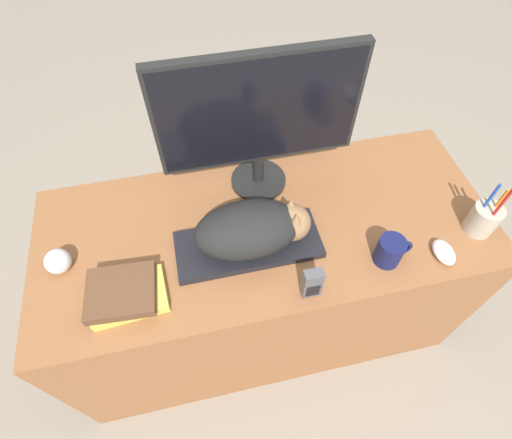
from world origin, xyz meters
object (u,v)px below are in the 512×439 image
Objects in this scene: baseball at (58,261)px; book_stack at (125,294)px; coffee_mug at (390,251)px; computer_mouse at (444,252)px; keyboard at (248,245)px; cat at (255,228)px; phone at (312,283)px; monitor at (259,117)px; pen_cup at (484,218)px.

book_stack is (0.19, -0.15, -0.00)m from baseball.
coffee_mug is 1.49× the size of baseball.
coffee_mug is at bearing 171.66° from computer_mouse.
book_stack reaches higher than keyboard.
cat is at bearing -4.90° from baseball.
computer_mouse is at bearing 4.17° from phone.
cat is at bearing 164.04° from computer_mouse.
baseball is at bearing 169.60° from computer_mouse.
book_stack is at bearing -165.87° from cat.
computer_mouse is 1.13m from baseball.
keyboard is 3.96× the size of coffee_mug.
coffee_mug is 0.51× the size of book_stack.
phone is at bearing -18.86° from baseball.
coffee_mug is (0.40, -0.13, 0.03)m from keyboard.
pen_cup is at bearing -28.38° from monitor.
cat is 0.70m from pen_cup.
cat is 0.32m from monitor.
monitor is 0.54m from coffee_mug.
baseball is (-0.95, 0.18, -0.01)m from coffee_mug.
computer_mouse is at bearing -10.40° from baseball.
monitor is (0.07, 0.25, 0.19)m from cat.
baseball is (-1.27, 0.14, -0.02)m from pen_cup.
pen_cup reaches higher than book_stack.
phone reaches higher than computer_mouse.
coffee_mug is (0.31, -0.38, -0.24)m from monitor.
cat reaches higher than phone.
monitor is 0.71m from baseball.
cat reaches higher than coffee_mug.
coffee_mug is 0.32m from pen_cup.
keyboard is 4.82× the size of computer_mouse.
coffee_mug is 0.96m from baseball.
baseball is at bearing 161.14° from phone.
pen_cup reaches higher than baseball.
pen_cup reaches higher than computer_mouse.
monitor is 2.78× the size of book_stack.
cat is (0.02, -0.00, 0.08)m from keyboard.
monitor is 5.34× the size of phone.
monitor reaches higher than cat.
monitor is 8.15× the size of baseball.
book_stack is at bearing -38.21° from baseball.
cat is 0.40m from book_stack.
baseball is at bearing 174.92° from keyboard.
book_stack is (-0.38, -0.10, -0.06)m from cat.
coffee_mug is at bearing -18.31° from keyboard.
phone is at bearing -175.83° from computer_mouse.
pen_cup reaches higher than coffee_mug.
pen_cup is (0.15, 0.07, 0.04)m from computer_mouse.
keyboard is 0.73× the size of monitor.
phone is (0.05, -0.44, -0.23)m from monitor.
monitor is at bearing 17.50° from baseball.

